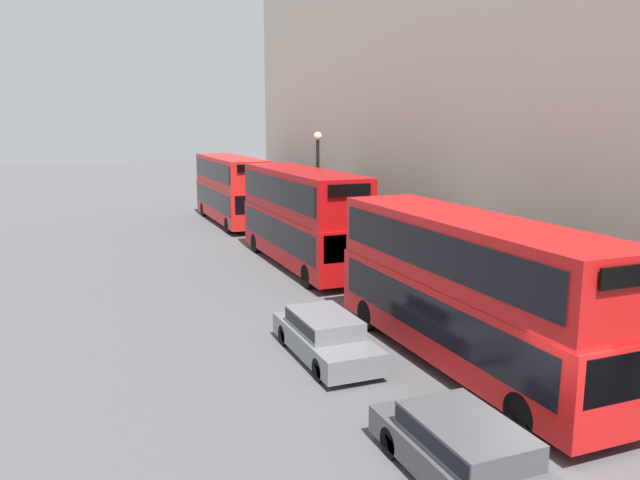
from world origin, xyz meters
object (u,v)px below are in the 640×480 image
(bus_second_in_queue, at_px, (301,214))
(car_hatchback, at_px, (325,335))
(pedestrian, at_px, (517,320))
(bus_leading, at_px, (467,285))
(car_dark_sedan, at_px, (467,453))
(bus_third_in_queue, at_px, (231,187))

(bus_second_in_queue, distance_m, car_hatchback, 11.85)
(car_hatchback, relative_size, pedestrian, 2.56)
(bus_leading, bearing_deg, car_hatchback, 149.27)
(car_hatchback, bearing_deg, car_dark_sedan, -90.00)
(bus_third_in_queue, height_order, pedestrian, bus_third_in_queue)
(bus_leading, bearing_deg, bus_third_in_queue, 90.00)
(bus_second_in_queue, xyz_separation_m, pedestrian, (2.39, -12.50, -1.69))
(bus_leading, height_order, bus_third_in_queue, bus_third_in_queue)
(bus_third_in_queue, bearing_deg, bus_leading, -90.00)
(car_dark_sedan, height_order, pedestrian, pedestrian)
(bus_leading, distance_m, pedestrian, 2.92)
(car_dark_sedan, bearing_deg, bus_leading, 55.80)
(bus_leading, xyz_separation_m, car_dark_sedan, (-3.40, -5.00, -1.66))
(bus_third_in_queue, xyz_separation_m, car_dark_sedan, (-3.40, -31.92, -1.76))
(car_hatchback, bearing_deg, bus_second_in_queue, 73.12)
(bus_third_in_queue, relative_size, car_hatchback, 2.35)
(car_dark_sedan, bearing_deg, bus_third_in_queue, 83.92)
(bus_leading, relative_size, car_hatchback, 2.39)
(bus_second_in_queue, height_order, car_dark_sedan, bus_second_in_queue)
(car_hatchback, xyz_separation_m, pedestrian, (5.79, -1.29, 0.13))
(bus_second_in_queue, height_order, pedestrian, bus_second_in_queue)
(bus_third_in_queue, xyz_separation_m, pedestrian, (2.39, -26.19, -1.62))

